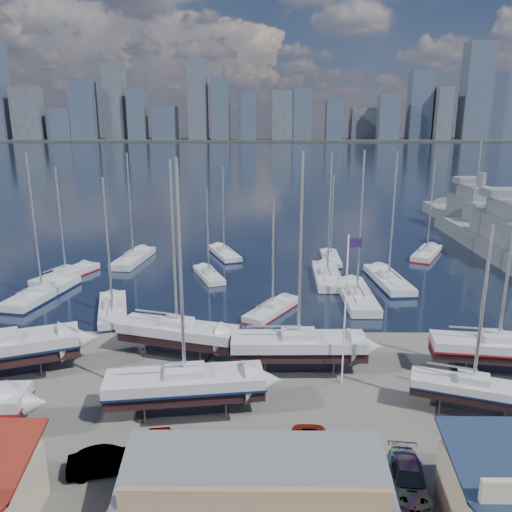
{
  "coord_description": "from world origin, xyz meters",
  "views": [
    {
      "loc": [
        0.24,
        -44.0,
        19.13
      ],
      "look_at": [
        -0.21,
        8.0,
        5.38
      ],
      "focal_mm": 35.0,
      "sensor_mm": 36.0,
      "label": 1
    }
  ],
  "objects_px": {
    "naval_ship_west": "(472,221)",
    "flagpole": "(347,301)",
    "naval_ship_east": "(510,247)",
    "car_a": "(157,455)"
  },
  "relations": [
    {
      "from": "naval_ship_west",
      "to": "flagpole",
      "type": "bearing_deg",
      "value": 151.42
    },
    {
      "from": "naval_ship_west",
      "to": "flagpole",
      "type": "relative_size",
      "value": 3.57
    },
    {
      "from": "naval_ship_east",
      "to": "car_a",
      "type": "xyz_separation_m",
      "value": [
        -42.6,
        -46.76,
        -0.88
      ]
    },
    {
      "from": "flagpole",
      "to": "naval_ship_east",
      "type": "bearing_deg",
      "value": 50.64
    },
    {
      "from": "car_a",
      "to": "flagpole",
      "type": "relative_size",
      "value": 0.4
    },
    {
      "from": "naval_ship_west",
      "to": "car_a",
      "type": "distance_m",
      "value": 81.5
    },
    {
      "from": "car_a",
      "to": "flagpole",
      "type": "bearing_deg",
      "value": 31.79
    },
    {
      "from": "naval_ship_east",
      "to": "car_a",
      "type": "height_order",
      "value": "naval_ship_east"
    },
    {
      "from": "flagpole",
      "to": "naval_ship_west",
      "type": "bearing_deg",
      "value": 59.98
    },
    {
      "from": "car_a",
      "to": "flagpole",
      "type": "distance_m",
      "value": 16.71
    }
  ]
}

